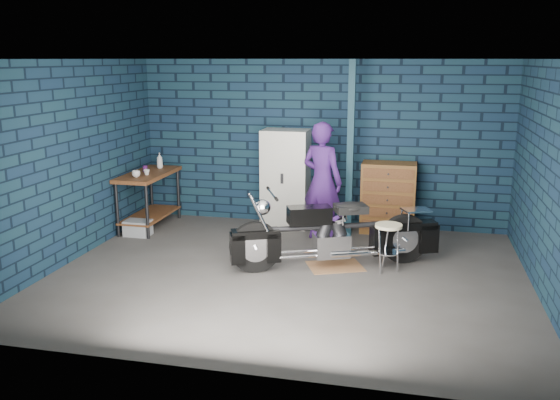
# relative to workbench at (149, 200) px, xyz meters

# --- Properties ---
(ground) EXTENTS (6.00, 6.00, 0.00)m
(ground) POSITION_rel_workbench_xyz_m (2.68, -1.67, -0.46)
(ground) COLOR #474542
(ground) RESTS_ON ground
(room_walls) EXTENTS (6.02, 5.01, 2.71)m
(room_walls) POSITION_rel_workbench_xyz_m (2.68, -1.12, 1.45)
(room_walls) COLOR #112338
(room_walls) RESTS_ON ground
(support_post) EXTENTS (0.10, 0.10, 2.70)m
(support_post) POSITION_rel_workbench_xyz_m (3.23, 0.28, 0.90)
(support_post) COLOR #132F3D
(support_post) RESTS_ON ground
(workbench) EXTENTS (0.60, 1.40, 0.91)m
(workbench) POSITION_rel_workbench_xyz_m (0.00, 0.00, 0.00)
(workbench) COLOR brown
(workbench) RESTS_ON ground
(drip_mat) EXTENTS (0.86, 0.76, 0.01)m
(drip_mat) POSITION_rel_workbench_xyz_m (3.23, -1.23, -0.45)
(drip_mat) COLOR brown
(drip_mat) RESTS_ON ground
(motorcycle) EXTENTS (2.46, 1.55, 1.06)m
(motorcycle) POSITION_rel_workbench_xyz_m (3.23, -1.23, 0.07)
(motorcycle) COLOR black
(motorcycle) RESTS_ON ground
(person) EXTENTS (0.78, 0.66, 1.80)m
(person) POSITION_rel_workbench_xyz_m (2.85, -0.02, 0.45)
(person) COLOR #3F1C69
(person) RESTS_ON ground
(storage_bin) EXTENTS (0.39, 0.28, 0.24)m
(storage_bin) POSITION_rel_workbench_xyz_m (0.02, -0.50, -0.33)
(storage_bin) COLOR gray
(storage_bin) RESTS_ON ground
(locker) EXTENTS (0.74, 0.53, 1.60)m
(locker) POSITION_rel_workbench_xyz_m (2.16, 0.56, 0.34)
(locker) COLOR beige
(locker) RESTS_ON ground
(tool_chest) EXTENTS (0.84, 0.47, 1.12)m
(tool_chest) POSITION_rel_workbench_xyz_m (3.82, 0.56, 0.11)
(tool_chest) COLOR brown
(tool_chest) RESTS_ON ground
(shop_stool) EXTENTS (0.43, 0.43, 0.63)m
(shop_stool) POSITION_rel_workbench_xyz_m (3.91, -1.25, -0.14)
(shop_stool) COLOR beige
(shop_stool) RESTS_ON ground
(cup_a) EXTENTS (0.13, 0.13, 0.10)m
(cup_a) POSITION_rel_workbench_xyz_m (-0.01, -0.39, 0.51)
(cup_a) COLOR beige
(cup_a) RESTS_ON workbench
(cup_b) EXTENTS (0.12, 0.12, 0.09)m
(cup_b) POSITION_rel_workbench_xyz_m (0.07, -0.18, 0.50)
(cup_b) COLOR beige
(cup_b) RESTS_ON workbench
(mug_purple) EXTENTS (0.10, 0.10, 0.10)m
(mug_purple) POSITION_rel_workbench_xyz_m (-0.07, 0.06, 0.51)
(mug_purple) COLOR #571966
(mug_purple) RESTS_ON workbench
(bottle) EXTENTS (0.13, 0.13, 0.26)m
(bottle) POSITION_rel_workbench_xyz_m (0.02, 0.42, 0.59)
(bottle) COLOR gray
(bottle) RESTS_ON workbench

